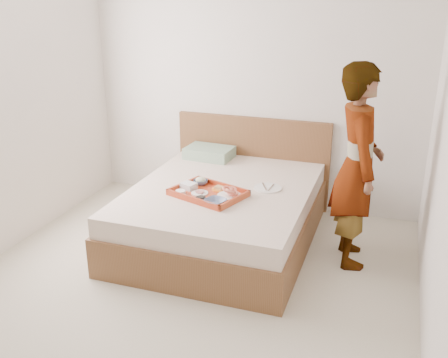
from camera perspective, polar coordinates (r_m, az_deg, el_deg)
ground at (r=4.02m, az=-5.21°, el=-12.93°), size 3.50×4.00×0.01m
wall_back at (r=5.32m, az=3.26°, el=10.64°), size 3.50×0.01×2.60m
bed at (r=4.70m, az=-0.18°, el=-3.92°), size 1.65×2.00×0.53m
headboard at (r=5.49m, az=3.16°, el=2.06°), size 1.65×0.06×0.95m
pillow at (r=5.38m, az=-1.65°, el=2.96°), size 0.50×0.36×0.12m
tray at (r=4.41m, az=-1.78°, el=-1.53°), size 0.70×0.60×0.05m
prawn_plate at (r=4.35m, az=0.57°, el=-1.87°), size 0.26×0.26×0.01m
navy_bowl_big at (r=4.20m, az=-0.97°, el=-2.55°), size 0.21×0.21×0.04m
sauce_dish at (r=4.27m, az=-2.62°, el=-2.23°), size 0.11×0.11×0.03m
meat_plate at (r=4.41m, az=-2.73°, el=-1.58°), size 0.19×0.19×0.01m
bread_plate at (r=4.49m, az=-0.47°, el=-1.14°), size 0.18×0.18×0.01m
salad_bowl at (r=4.62m, az=-2.62°, el=-0.34°), size 0.17×0.17×0.04m
plastic_tub at (r=4.52m, az=-3.97°, el=-0.77°), size 0.15×0.14×0.05m
cheese_round at (r=4.42m, az=-4.87°, el=-1.46°), size 0.11×0.11×0.03m
dinner_plate at (r=4.58m, az=4.90°, el=-1.00°), size 0.28×0.28×0.01m
person at (r=4.30m, az=14.66°, el=1.35°), size 0.54×0.70×1.70m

